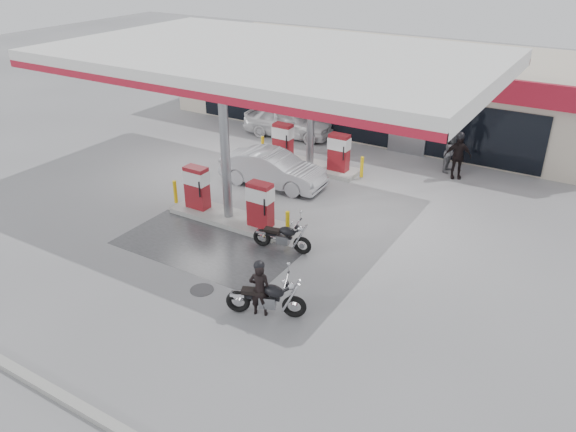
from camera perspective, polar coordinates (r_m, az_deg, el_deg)
name	(u,v)px	position (r m, az deg, el deg)	size (l,w,h in m)	color
ground	(193,243)	(19.14, -9.61, -2.76)	(90.00, 90.00, 0.00)	gray
wet_patch	(205,247)	(18.85, -8.44, -3.16)	(6.00, 3.00, 0.00)	#4C4C4F
drain_cover	(202,290)	(16.73, -8.74, -7.42)	(0.70, 0.70, 0.01)	#38383A
kerb	(4,364)	(15.53, -26.86, -13.25)	(28.00, 0.25, 0.15)	gray
store_building	(383,85)	(31.31, 9.62, 12.96)	(22.00, 8.22, 4.00)	beige
canopy	(272,58)	(21.08, -1.67, 15.72)	(16.00, 10.02, 5.51)	silver
pump_island_near	(228,203)	(20.18, -6.12, 1.37)	(5.14, 1.30, 1.78)	#9E9E99
pump_island_far	(310,152)	(24.80, 2.25, 6.48)	(5.14, 1.30, 1.78)	#9E9E99
main_motorcycle	(267,299)	(15.31, -2.12, -8.41)	(2.12, 1.12, 1.15)	black
biker_main	(260,289)	(15.17, -2.89, -7.45)	(0.58, 0.38, 1.60)	black
parked_motorcycle	(283,237)	(18.28, -0.53, -2.19)	(2.04, 0.78, 1.05)	black
sedan_white	(289,121)	(28.84, 0.08, 9.61)	(1.85, 4.61, 1.57)	silver
attendant	(452,152)	(25.33, 16.30, 6.23)	(0.85, 0.66, 1.74)	slate
hatchback_silver	(273,169)	(22.95, -1.53, 4.80)	(1.53, 4.39, 1.45)	#ADAFB5
parked_car_left	(214,94)	(34.95, -7.49, 12.23)	(1.78, 4.39, 1.27)	#ABAEB3
biker_walking	(458,157)	(24.66, 16.85, 5.80)	(1.12, 0.47, 1.91)	black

